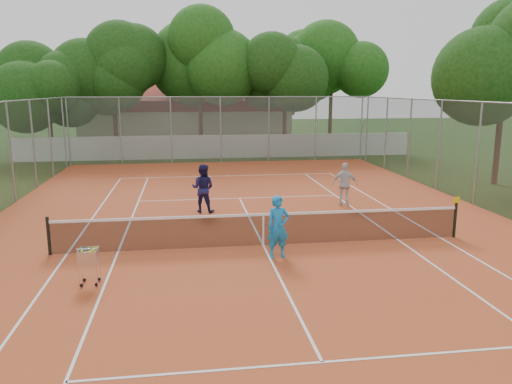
{
  "coord_description": "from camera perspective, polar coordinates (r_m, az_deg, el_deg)",
  "views": [
    {
      "loc": [
        -2.16,
        -13.73,
        4.5
      ],
      "look_at": [
        0.0,
        1.5,
        1.3
      ],
      "focal_mm": 35.0,
      "sensor_mm": 36.0,
      "label": 1
    }
  ],
  "objects": [
    {
      "name": "ground",
      "position": [
        14.61,
        0.83,
        -6.19
      ],
      "size": [
        120.0,
        120.0,
        0.0
      ],
      "primitive_type": "plane",
      "color": "#16320D",
      "rests_on": "ground"
    },
    {
      "name": "court_pad",
      "position": [
        14.61,
        0.83,
        -6.15
      ],
      "size": [
        18.0,
        34.0,
        0.02
      ],
      "primitive_type": "cube",
      "color": "#B24922",
      "rests_on": "ground"
    },
    {
      "name": "court_lines",
      "position": [
        14.61,
        0.83,
        -6.1
      ],
      "size": [
        10.98,
        23.78,
        0.01
      ],
      "primitive_type": "cube",
      "color": "white",
      "rests_on": "court_pad"
    },
    {
      "name": "tennis_net",
      "position": [
        14.46,
        0.84,
        -4.27
      ],
      "size": [
        11.88,
        0.1,
        0.98
      ],
      "primitive_type": "cube",
      "color": "black",
      "rests_on": "court_pad"
    },
    {
      "name": "perimeter_fence",
      "position": [
        14.13,
        0.85,
        1.55
      ],
      "size": [
        18.0,
        34.0,
        4.0
      ],
      "primitive_type": "cube",
      "color": "slate",
      "rests_on": "ground"
    },
    {
      "name": "boundary_wall",
      "position": [
        33.02,
        -4.28,
        5.2
      ],
      "size": [
        26.0,
        0.3,
        1.5
      ],
      "primitive_type": "cube",
      "color": "white",
      "rests_on": "ground"
    },
    {
      "name": "clubhouse",
      "position": [
        42.8,
        -7.93,
        8.56
      ],
      "size": [
        16.4,
        9.0,
        4.4
      ],
      "primitive_type": "cube",
      "color": "beige",
      "rests_on": "ground"
    },
    {
      "name": "tropical_trees",
      "position": [
        35.8,
        -4.72,
        12.52
      ],
      "size": [
        29.0,
        19.0,
        10.0
      ],
      "primitive_type": "cube",
      "color": "#11350D",
      "rests_on": "ground"
    },
    {
      "name": "player_near",
      "position": [
        13.39,
        2.54,
        -4.01
      ],
      "size": [
        0.66,
        0.48,
        1.69
      ],
      "primitive_type": "imported",
      "rotation": [
        0.0,
        0.0,
        0.13
      ],
      "color": "#177ECA",
      "rests_on": "court_pad"
    },
    {
      "name": "player_far_left",
      "position": [
        18.41,
        -6.09,
        0.43
      ],
      "size": [
        1.04,
        0.92,
        1.78
      ],
      "primitive_type": "imported",
      "rotation": [
        0.0,
        0.0,
        2.8
      ],
      "color": "#1A184A",
      "rests_on": "court_pad"
    },
    {
      "name": "player_far_right",
      "position": [
        19.6,
        10.12,
        0.88
      ],
      "size": [
        1.07,
        0.73,
        1.69
      ],
      "primitive_type": "imported",
      "rotation": [
        0.0,
        0.0,
        2.79
      ],
      "color": "silver",
      "rests_on": "court_pad"
    },
    {
      "name": "ball_hopper",
      "position": [
        12.29,
        -18.53,
        -7.95
      ],
      "size": [
        0.59,
        0.59,
        0.93
      ],
      "primitive_type": "cube",
      "rotation": [
        0.0,
        0.0,
        -0.39
      ],
      "color": "silver",
      "rests_on": "court_pad"
    }
  ]
}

